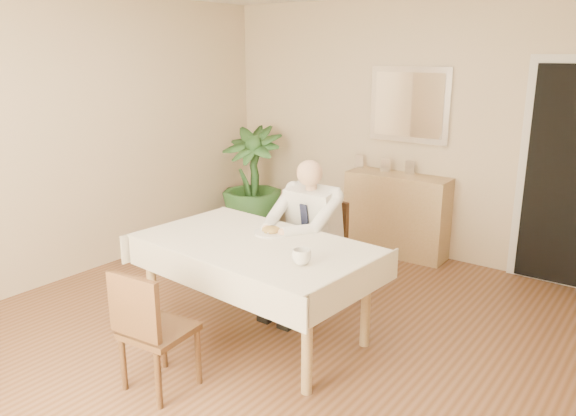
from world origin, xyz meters
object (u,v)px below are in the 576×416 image
Objects in this scene: coffee_mug at (301,257)px; chair_near at (149,326)px; seated_man at (302,230)px; potted_palm at (252,181)px; sideboard at (397,215)px; chair_far at (321,244)px; dining_table at (255,253)px.

chair_near is at bearing -126.79° from coffee_mug.
seated_man is 1.00× the size of potted_palm.
chair_far is at bearing -92.85° from sideboard.
chair_near is 3.21m from sideboard.
chair_far reaches higher than dining_table.
potted_palm is at bearing 154.66° from chair_far.
chair_far is 0.70× the size of potted_palm.
dining_table is 0.96m from chair_near.
seated_man is (0.00, 0.59, 0.02)m from dining_table.
chair_far is 1.81m from chair_near.
chair_far reaches higher than chair_near.
dining_table is at bearing -49.31° from potted_palm.
seated_man is (0.06, 1.53, 0.24)m from chair_near.
dining_table is 2.19× the size of chair_near.
chair_far is 0.35m from seated_man.
chair_far is 0.81× the size of sideboard.
potted_palm reaches higher than chair_far.
chair_far is 0.70× the size of seated_man.
dining_table is 2.54m from potted_palm.
seated_man is at bearing 81.40° from chair_near.
sideboard is (0.03, 1.40, -0.06)m from chair_far.
chair_near is at bearing -90.09° from dining_table.
potted_palm reaches higher than dining_table.
potted_palm is (-1.59, 2.86, 0.17)m from chair_near.
potted_palm is at bearing 136.33° from coffee_mug.
chair_far is at bearing 90.00° from seated_man.
sideboard is (0.03, 2.27, -0.24)m from dining_table.
sideboard is at bearing 11.83° from potted_palm.
sideboard is at bearing 93.20° from dining_table.
coffee_mug is 3.01m from potted_palm.
chair_far is at bearing -32.30° from potted_palm.
coffee_mug is at bearing 47.01° from chair_near.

